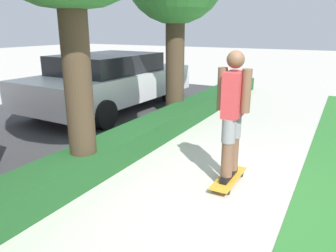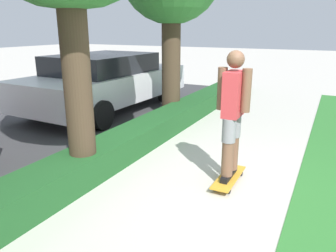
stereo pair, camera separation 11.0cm
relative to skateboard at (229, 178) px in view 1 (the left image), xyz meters
The scene contains 5 objects.
ground_plane 0.43m from the skateboard, 152.59° to the left, with size 60.00×60.00×0.00m, color #BCB7AD.
hedge_row 1.84m from the skateboard, 101.76° to the left, with size 14.88×0.60×0.39m.
skateboard is the anchor object (origin of this frame).
skater_person 0.89m from the skateboard, ahead, with size 0.49×0.42×1.64m.
parked_car_middle 4.75m from the skateboard, 56.85° to the left, with size 4.70×2.15×1.38m.
Camera 1 is at (-3.48, -1.37, 1.99)m, focal length 35.00 mm.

